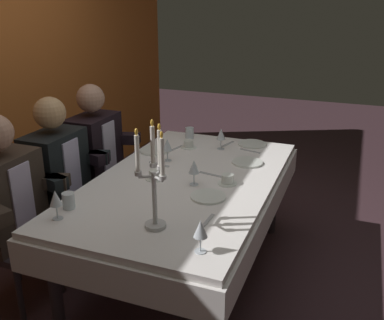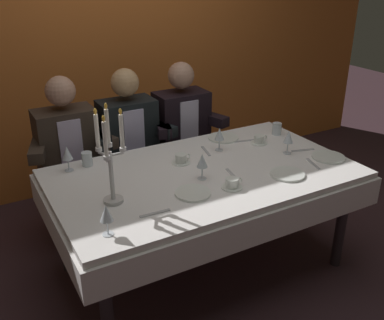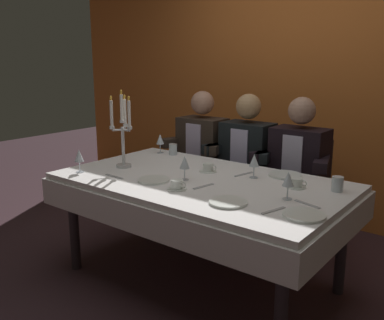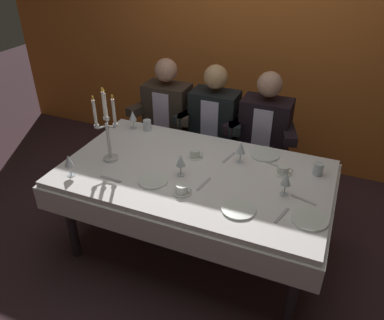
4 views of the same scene
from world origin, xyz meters
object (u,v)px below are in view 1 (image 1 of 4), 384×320
wine_glass_0 (221,135)px  wine_glass_2 (200,229)px  water_tumbler_0 (190,133)px  coffee_cup_2 (227,180)px  wine_glass_1 (56,199)px  dinner_plate_2 (247,162)px  dinner_plate_3 (155,151)px  dinner_plate_1 (208,197)px  water_tumbler_1 (69,201)px  seated_diner_2 (94,149)px  wine_glass_3 (167,145)px  coffee_cup_0 (155,175)px  candelabra (154,182)px  seated_diner_0 (4,198)px  dining_table (185,196)px  wine_glass_4 (194,168)px  seated_diner_1 (56,170)px  dinner_plate_0 (252,144)px  coffee_cup_1 (189,144)px

wine_glass_0 → wine_glass_2: (-1.42, -0.35, 0.00)m
water_tumbler_0 → coffee_cup_2: water_tumbler_0 is taller
wine_glass_1 → wine_glass_2: size_ratio=1.00×
dinner_plate_2 → dinner_plate_3: 0.72m
dinner_plate_1 → wine_glass_1: (-0.53, 0.66, 0.11)m
wine_glass_1 → dinner_plate_3: bearing=-0.5°
water_tumbler_1 → seated_diner_2: bearing=25.6°
wine_glass_3 → wine_glass_1: bearing=169.8°
dinner_plate_1 → coffee_cup_0: size_ratio=1.57×
wine_glass_3 → water_tumbler_1: (-0.89, 0.20, -0.07)m
candelabra → seated_diner_0: 1.01m
dining_table → wine_glass_4: size_ratio=11.83×
wine_glass_1 → water_tumbler_0: 1.57m
dinner_plate_3 → wine_glass_4: bearing=-133.7°
candelabra → dinner_plate_3: (1.05, 0.51, -0.24)m
wine_glass_0 → water_tumbler_1: wine_glass_0 is taller
dinner_plate_1 → wine_glass_2: 0.59m
dining_table → coffee_cup_2: 0.31m
wine_glass_4 → seated_diner_1: seated_diner_1 is taller
dinner_plate_3 → dinner_plate_0: bearing=-56.8°
seated_diner_0 → dinner_plate_3: bearing=-24.1°
dining_table → seated_diner_1: bearing=100.6°
wine_glass_3 → water_tumbler_0: size_ratio=1.80×
water_tumbler_1 → coffee_cup_0: (0.55, -0.26, -0.02)m
seated_diner_2 → candelabra: bearing=-133.9°
dinner_plate_1 → coffee_cup_0: (0.14, 0.41, 0.02)m
wine_glass_1 → seated_diner_0: 0.49m
seated_diner_1 → wine_glass_3: bearing=-56.1°
wine_glass_1 → wine_glass_3: same height
dinner_plate_1 → wine_glass_0: bearing=12.9°
wine_glass_2 → coffee_cup_2: bearing=8.1°
dinner_plate_0 → wine_glass_0: wine_glass_0 is taller
wine_glass_3 → coffee_cup_2: size_ratio=1.24×
dinner_plate_3 → coffee_cup_2: size_ratio=1.73×
candelabra → water_tumbler_1: (0.02, 0.54, -0.21)m
candelabra → wine_glass_3: candelabra is taller
candelabra → seated_diner_0: candelabra is taller
wine_glass_1 → dinner_plate_0: bearing=-22.6°
wine_glass_3 → water_tumbler_1: wine_glass_3 is taller
wine_glass_4 → coffee_cup_2: size_ratio=1.24×
wine_glass_2 → seated_diner_1: size_ratio=0.13×
water_tumbler_0 → coffee_cup_1: (-0.23, -0.08, -0.02)m
wine_glass_0 → wine_glass_4: 0.71m
seated_diner_1 → coffee_cup_1: bearing=-41.8°
dinner_plate_2 → coffee_cup_0: bearing=135.2°
wine_glass_4 → candelabra: bearing=-179.1°
wine_glass_0 → seated_diner_0: (-1.29, 0.92, -0.12)m
coffee_cup_1 → seated_diner_1: (-0.76, 0.68, -0.03)m
dinner_plate_1 → water_tumbler_1: bearing=121.1°
seated_diner_1 → dinner_plate_3: bearing=-39.2°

